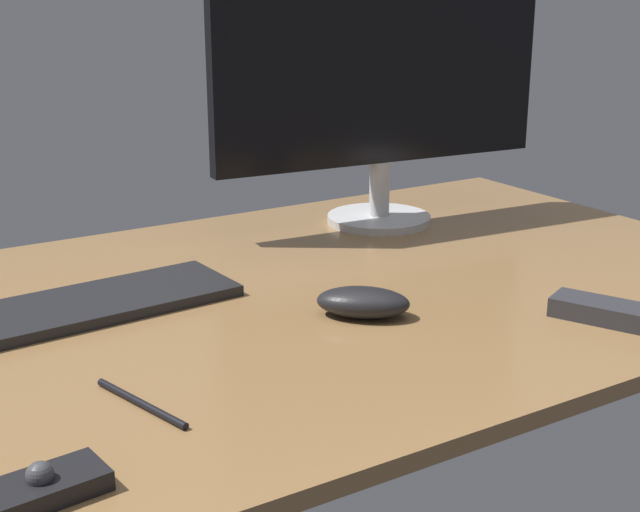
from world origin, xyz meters
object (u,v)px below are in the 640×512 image
(monitor, at_px, (382,72))
(keyboard, at_px, (95,304))
(computer_mouse, at_px, (363,302))
(media_remote, at_px, (16,497))
(tv_remote, at_px, (634,317))
(pen, at_px, (141,403))

(monitor, distance_m, keyboard, 0.63)
(keyboard, distance_m, computer_mouse, 0.34)
(media_remote, distance_m, tv_remote, 0.74)
(monitor, distance_m, pen, 0.79)
(media_remote, bearing_deg, keyboard, 57.55)
(monitor, xyz_separation_m, keyboard, (-0.55, -0.15, -0.25))
(computer_mouse, xyz_separation_m, tv_remote, (0.26, -0.20, -0.01))
(computer_mouse, distance_m, tv_remote, 0.33)
(media_remote, relative_size, pen, 1.11)
(computer_mouse, bearing_deg, keyboard, -174.52)
(computer_mouse, distance_m, media_remote, 0.52)
(monitor, height_order, keyboard, monitor)
(media_remote, height_order, tv_remote, media_remote)
(media_remote, height_order, pen, media_remote)
(computer_mouse, relative_size, media_remote, 0.75)
(computer_mouse, bearing_deg, monitor, 93.70)
(monitor, bearing_deg, pen, -138.82)
(monitor, height_order, tv_remote, monitor)
(tv_remote, bearing_deg, media_remote, -114.51)
(tv_remote, bearing_deg, keyboard, -151.56)
(computer_mouse, distance_m, pen, 0.34)
(media_remote, xyz_separation_m, tv_remote, (0.74, 0.00, 0.00))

